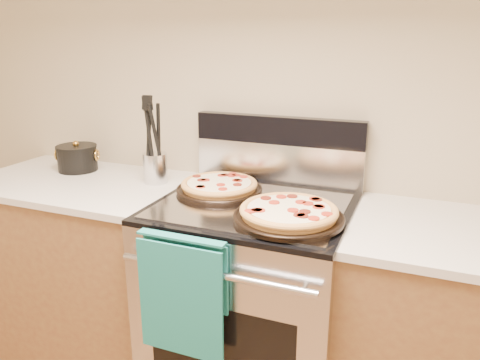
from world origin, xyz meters
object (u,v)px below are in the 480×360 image
at_px(pepperoni_pizza_back, 219,187).
at_px(pepperoni_pizza_front, 289,214).
at_px(range_body, 253,308).
at_px(saucepan, 77,159).
at_px(utensil_crock, 155,168).

relative_size(pepperoni_pizza_back, pepperoni_pizza_front, 0.92).
bearing_deg(range_body, saucepan, 170.68).
xyz_separation_m(pepperoni_pizza_back, saucepan, (-0.82, 0.09, 0.02)).
relative_size(pepperoni_pizza_back, saucepan, 1.87).
relative_size(pepperoni_pizza_front, utensil_crock, 2.84).
xyz_separation_m(range_body, pepperoni_pizza_back, (-0.18, 0.07, 0.50)).
xyz_separation_m(range_body, utensil_crock, (-0.53, 0.13, 0.53)).
distance_m(pepperoni_pizza_back, pepperoni_pizza_front, 0.41).
distance_m(utensil_crock, saucepan, 0.47).
distance_m(range_body, saucepan, 1.14).
bearing_deg(pepperoni_pizza_front, saucepan, 166.00).
bearing_deg(pepperoni_pizza_back, saucepan, 173.46).
xyz_separation_m(pepperoni_pizza_back, pepperoni_pizza_front, (0.36, -0.20, 0.00)).
distance_m(pepperoni_pizza_front, saucepan, 1.21).
relative_size(utensil_crock, saucepan, 0.72).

